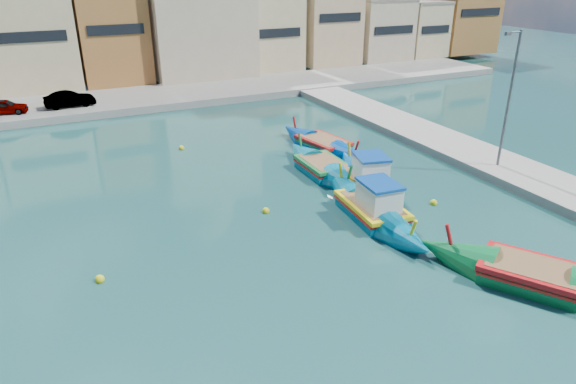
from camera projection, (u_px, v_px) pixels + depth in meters
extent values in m
plane|color=#15403E|center=(261.00, 311.00, 17.91)|extent=(160.00, 160.00, 0.00)
cube|color=gray|center=(114.00, 102.00, 44.07)|extent=(80.00, 8.00, 0.60)
cube|color=#C8B78A|center=(27.00, 37.00, 46.16)|extent=(7.88, 7.44, 8.99)
cube|color=black|center=(27.00, 37.00, 42.89)|extent=(6.30, 0.10, 0.90)
cube|color=#AB6D35|center=(111.00, 31.00, 48.46)|extent=(6.17, 6.13, 9.43)
cube|color=black|center=(116.00, 30.00, 45.71)|extent=(4.93, 0.10, 0.90)
cube|color=tan|center=(188.00, 44.00, 52.80)|extent=(7.31, 7.69, 6.05)
cube|color=gray|center=(185.00, 11.00, 51.51)|extent=(7.46, 7.85, 0.30)
cube|color=black|center=(199.00, 46.00, 49.47)|extent=(5.85, 0.10, 0.90)
cube|color=#C8B78A|center=(260.00, 33.00, 55.56)|extent=(7.54, 7.30, 7.41)
cube|color=black|center=(274.00, 33.00, 52.37)|extent=(6.03, 0.10, 0.90)
cube|color=tan|center=(324.00, 19.00, 58.14)|extent=(6.36, 6.97, 9.63)
cube|color=black|center=(341.00, 18.00, 55.04)|extent=(5.09, 0.10, 0.90)
cube|color=#C0AD8F|center=(377.00, 30.00, 61.54)|extent=(6.63, 6.70, 6.65)
cube|color=black|center=(394.00, 30.00, 58.61)|extent=(5.30, 0.10, 0.90)
cube|color=#C8B78A|center=(415.00, 29.00, 64.41)|extent=(5.08, 7.51, 6.20)
cube|color=gray|center=(418.00, 1.00, 63.09)|extent=(5.18, 7.66, 0.30)
cube|color=black|center=(436.00, 30.00, 61.16)|extent=(4.06, 0.10, 0.90)
cube|color=#AB6D35|center=(463.00, 14.00, 65.92)|extent=(7.79, 6.00, 9.33)
cube|color=black|center=(481.00, 12.00, 63.23)|extent=(6.23, 0.10, 0.90)
cube|color=#C0AD8F|center=(194.00, 13.00, 52.10)|extent=(10.00, 10.00, 12.00)
cylinder|color=#595B60|center=(508.00, 105.00, 28.24)|extent=(0.16, 0.16, 8.00)
cylinder|color=#595B60|center=(515.00, 32.00, 26.50)|extent=(1.00, 0.10, 0.10)
cube|color=#595B60|center=(508.00, 34.00, 26.32)|extent=(0.35, 0.15, 0.18)
imported|color=#4C1919|center=(4.00, 107.00, 39.20)|extent=(3.50, 2.02, 1.12)
imported|color=#4C1919|center=(70.00, 99.00, 41.05)|extent=(3.93, 1.59, 1.27)
cube|color=#00729C|center=(371.00, 213.00, 24.58)|extent=(2.45, 3.93, 1.05)
cone|color=#00729C|center=(343.00, 188.00, 27.21)|extent=(2.42, 3.62, 2.68)
cone|color=#00729C|center=(407.00, 242.00, 21.91)|extent=(2.42, 3.62, 2.68)
cube|color=yellow|center=(372.00, 204.00, 24.40)|extent=(2.55, 4.14, 0.19)
cube|color=red|center=(372.00, 208.00, 24.48)|extent=(2.56, 4.00, 0.10)
cube|color=olive|center=(372.00, 203.00, 24.37)|extent=(2.10, 3.56, 0.06)
cylinder|color=yellow|center=(341.00, 174.00, 27.20)|extent=(0.19, 0.51, 1.14)
cylinder|color=yellow|center=(412.00, 231.00, 21.37)|extent=(0.19, 0.51, 1.14)
cube|color=white|center=(379.00, 196.00, 23.67)|extent=(1.64, 2.04, 1.15)
cube|color=#0F47A5|center=(380.00, 183.00, 23.41)|extent=(1.74, 2.18, 0.13)
cube|color=#0059AC|center=(366.00, 184.00, 27.74)|extent=(2.94, 3.84, 1.07)
cone|color=#0059AC|center=(350.00, 165.00, 30.25)|extent=(2.88, 3.61, 2.67)
cone|color=#0059AC|center=(385.00, 205.00, 25.19)|extent=(2.88, 3.61, 2.67)
cube|color=gold|center=(367.00, 177.00, 27.56)|extent=(3.07, 4.04, 0.19)
cube|color=red|center=(366.00, 180.00, 27.64)|extent=(3.06, 3.93, 0.11)
cube|color=olive|center=(367.00, 175.00, 27.52)|extent=(2.55, 3.46, 0.06)
cylinder|color=gold|center=(349.00, 152.00, 30.22)|extent=(0.27, 0.53, 1.16)
cylinder|color=gold|center=(388.00, 195.00, 24.66)|extent=(0.27, 0.53, 1.16)
cube|color=white|center=(371.00, 168.00, 26.84)|extent=(1.89, 2.06, 1.18)
cube|color=#0F47A5|center=(371.00, 157.00, 26.58)|extent=(2.00, 2.20, 0.13)
cube|color=#0044A2|center=(323.00, 146.00, 33.54)|extent=(2.62, 3.70, 1.03)
cone|color=#0044A2|center=(297.00, 135.00, 35.60)|extent=(2.58, 3.46, 2.59)
cone|color=#0044A2|center=(352.00, 158.00, 31.44)|extent=(2.58, 3.46, 2.59)
cube|color=red|center=(323.00, 140.00, 33.36)|extent=(2.73, 3.90, 0.19)
cube|color=#197F33|center=(323.00, 143.00, 33.44)|extent=(2.73, 3.78, 0.10)
cube|color=olive|center=(323.00, 139.00, 33.33)|extent=(2.26, 3.35, 0.06)
cylinder|color=red|center=(295.00, 125.00, 35.53)|extent=(0.23, 0.50, 1.12)
cylinder|color=red|center=(356.00, 149.00, 30.96)|extent=(0.23, 0.50, 1.12)
cube|color=#0078A0|center=(323.00, 170.00, 29.74)|extent=(2.18, 3.24, 1.06)
cone|color=#0078A0|center=(302.00, 155.00, 31.91)|extent=(2.18, 3.05, 2.62)
cone|color=#0078A0|center=(346.00, 185.00, 27.52)|extent=(2.18, 3.05, 2.62)
cube|color=#1B893E|center=(323.00, 162.00, 29.56)|extent=(2.27, 3.42, 0.19)
cube|color=red|center=(323.00, 166.00, 29.63)|extent=(2.29, 3.31, 0.11)
cube|color=olive|center=(323.00, 161.00, 29.52)|extent=(1.86, 2.95, 0.06)
cylinder|color=#1B893E|center=(300.00, 143.00, 31.85)|extent=(0.16, 0.50, 1.15)
cylinder|color=#1B893E|center=(349.00, 175.00, 27.02)|extent=(0.16, 0.50, 1.15)
cube|color=#0B7437|center=(530.00, 279.00, 19.39)|extent=(3.72, 4.12, 1.12)
cone|color=#0B7437|center=(454.00, 256.00, 20.76)|extent=(3.61, 3.93, 2.78)
cube|color=red|center=(532.00, 268.00, 19.20)|extent=(3.90, 4.33, 0.20)
cube|color=red|center=(531.00, 272.00, 19.28)|extent=(3.85, 4.23, 0.11)
cube|color=olive|center=(533.00, 266.00, 19.16)|extent=(3.27, 3.67, 0.07)
cylinder|color=red|center=(450.00, 239.00, 20.60)|extent=(0.41, 0.53, 1.22)
sphere|color=yellow|center=(100.00, 279.00, 19.60)|extent=(0.36, 0.36, 0.36)
sphere|color=yellow|center=(266.00, 211.00, 25.04)|extent=(0.36, 0.36, 0.36)
sphere|color=yellow|center=(181.00, 148.00, 33.60)|extent=(0.36, 0.36, 0.36)
sphere|color=yellow|center=(434.00, 203.00, 25.90)|extent=(0.36, 0.36, 0.36)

